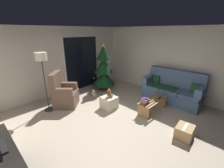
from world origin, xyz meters
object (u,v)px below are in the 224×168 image
at_px(remote_graphite, 148,100).
at_px(christmas_tree, 104,70).
at_px(remote_silver, 153,100).
at_px(remote_black, 160,98).
at_px(ottoman, 109,102).
at_px(teddy_bear_cream_by_tree, 94,93).
at_px(book_stack, 145,101).
at_px(couch, 172,90).
at_px(cardboard_box_taped_mid_floor, 184,132).
at_px(armchair, 64,94).
at_px(teddy_bear_chestnut, 109,93).
at_px(coffee_table, 153,104).
at_px(cell_phone, 145,99).
at_px(floor_lamp, 42,62).

xyz_separation_m(remote_graphite, christmas_tree, (0.32, 2.34, 0.45)).
xyz_separation_m(remote_silver, remote_black, (0.29, -0.07, 0.00)).
bearing_deg(ottoman, teddy_bear_cream_by_tree, 78.23).
distance_m(remote_black, book_stack, 0.65).
bearing_deg(couch, ottoman, 148.58).
bearing_deg(remote_silver, remote_graphite, -166.74).
bearing_deg(cardboard_box_taped_mid_floor, remote_graphite, 71.46).
bearing_deg(christmas_tree, armchair, -174.06).
height_order(remote_silver, teddy_bear_cream_by_tree, remote_silver).
relative_size(remote_black, christmas_tree, 0.08).
distance_m(book_stack, armchair, 2.56).
bearing_deg(remote_silver, couch, 58.18).
xyz_separation_m(remote_graphite, teddy_bear_chestnut, (-0.68, 0.98, 0.11)).
xyz_separation_m(coffee_table, cell_phone, (-0.38, 0.04, 0.27)).
bearing_deg(coffee_table, book_stack, 172.23).
relative_size(couch, teddy_bear_cream_by_tree, 6.92).
xyz_separation_m(remote_graphite, remote_black, (0.38, -0.16, 0.00)).
height_order(remote_black, book_stack, book_stack).
bearing_deg(ottoman, book_stack, -67.55).
distance_m(book_stack, floor_lamp, 3.11).
bearing_deg(ottoman, armchair, 128.16).
xyz_separation_m(ottoman, teddy_bear_cream_by_tree, (0.22, 1.07, -0.07)).
distance_m(book_stack, christmas_tree, 2.49).
relative_size(couch, remote_silver, 12.65).
xyz_separation_m(coffee_table, teddy_bear_chestnut, (-0.79, 1.08, 0.25)).
distance_m(couch, teddy_bear_chestnut, 2.24).
bearing_deg(cardboard_box_taped_mid_floor, armchair, 109.12).
xyz_separation_m(coffee_table, cardboard_box_taped_mid_floor, (-0.53, -1.15, -0.12)).
height_order(book_stack, cell_phone, cell_phone).
bearing_deg(christmas_tree, book_stack, -103.55).
bearing_deg(remote_black, floor_lamp, -139.29).
relative_size(remote_graphite, book_stack, 0.63).
bearing_deg(ottoman, coffee_table, -53.64).
bearing_deg(cell_phone, cardboard_box_taped_mid_floor, -121.34).
height_order(couch, floor_lamp, floor_lamp).
relative_size(remote_silver, floor_lamp, 0.09).
distance_m(remote_silver, armchair, 2.80).
height_order(christmas_tree, cardboard_box_taped_mid_floor, christmas_tree).
bearing_deg(ottoman, remote_black, -47.43).
relative_size(remote_black, ottoman, 0.35).
xyz_separation_m(christmas_tree, teddy_bear_cream_by_tree, (-0.78, -0.29, -0.72)).
bearing_deg(remote_silver, remote_black, 49.17).
height_order(remote_black, christmas_tree, christmas_tree).
bearing_deg(remote_graphite, remote_black, 128.36).
relative_size(coffee_table, remote_black, 7.05).
distance_m(remote_graphite, floor_lamp, 3.26).
relative_size(coffee_table, cardboard_box_taped_mid_floor, 2.42).
height_order(couch, cell_phone, couch).
bearing_deg(remote_black, book_stack, -106.27).
distance_m(book_stack, teddy_bear_cream_by_tree, 2.14).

